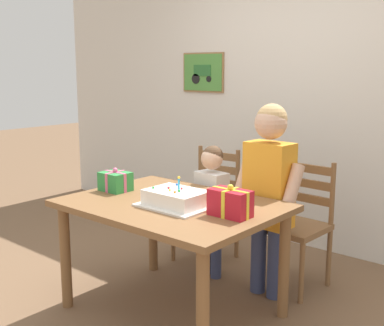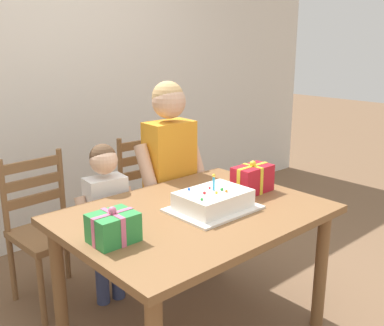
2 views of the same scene
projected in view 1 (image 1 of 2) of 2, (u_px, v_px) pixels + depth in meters
name	position (u px, v px, depth m)	size (l,w,h in m)	color
ground_plane	(173.00, 311.00, 3.25)	(20.00, 20.00, 0.00)	brown
back_wall	(305.00, 100.00, 4.29)	(6.40, 0.11, 2.60)	silver
dining_table	(172.00, 217.00, 3.13)	(1.33, 0.98, 0.74)	brown
birthday_cake	(176.00, 199.00, 3.01)	(0.44, 0.34, 0.19)	white
gift_box_red_large	(231.00, 203.00, 2.81)	(0.24, 0.14, 0.19)	red
gift_box_beside_cake	(115.00, 181.00, 3.40)	(0.20, 0.17, 0.17)	#2D8E42
chair_left	(208.00, 204.00, 4.08)	(0.44, 0.44, 0.92)	brown
chair_right	(297.00, 224.00, 3.56)	(0.44, 0.44, 0.92)	brown
child_older	(269.00, 181.00, 3.34)	(0.49, 0.28, 1.35)	#38426B
child_younger	(211.00, 198.00, 3.69)	(0.38, 0.23, 1.01)	#38426B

